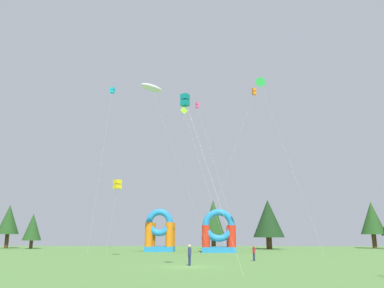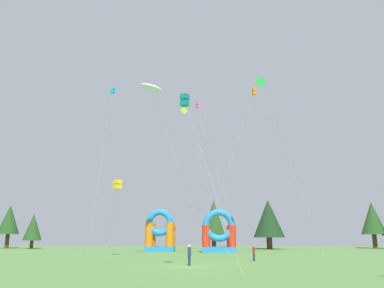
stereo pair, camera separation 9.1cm
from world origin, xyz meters
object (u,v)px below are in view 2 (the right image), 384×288
at_px(kite_cyan_box, 112,91).
at_px(kite_white_parafoil, 152,88).
at_px(inflatable_yellow_castle, 160,235).
at_px(kite_yellow_box, 117,184).
at_px(kite_green_delta, 260,83).
at_px(kite_lime_diamond, 184,113).
at_px(kite_pink_box, 198,106).
at_px(inflatable_blue_arch, 219,236).
at_px(kite_orange_box, 254,92).
at_px(person_far_side, 254,252).
at_px(person_midfield, 189,253).
at_px(kite_teal_box, 185,101).

distance_m(kite_cyan_box, kite_white_parafoil, 18.80).
relative_size(kite_white_parafoil, inflatable_yellow_castle, 3.33).
height_order(kite_yellow_box, kite_green_delta, kite_green_delta).
relative_size(kite_yellow_box, kite_lime_diamond, 0.47).
xyz_separation_m(kite_pink_box, inflatable_yellow_castle, (-6.21, -6.21, -24.37)).
height_order(inflatable_blue_arch, inflatable_yellow_castle, inflatable_yellow_castle).
bearing_deg(kite_cyan_box, kite_white_parafoil, -59.18).
bearing_deg(kite_orange_box, kite_green_delta, -93.71).
height_order(kite_yellow_box, inflatable_blue_arch, kite_yellow_box).
bearing_deg(inflatable_blue_arch, kite_lime_diamond, -118.52).
height_order(kite_pink_box, inflatable_blue_arch, kite_pink_box).
bearing_deg(person_far_side, kite_green_delta, 122.05).
xyz_separation_m(kite_yellow_box, person_midfield, (9.81, -12.75, -7.96)).
distance_m(kite_white_parafoil, person_far_side, 25.30).
bearing_deg(kite_yellow_box, kite_white_parafoil, 0.15).
xyz_separation_m(kite_yellow_box, kite_green_delta, (18.67, -1.03, 13.19)).
bearing_deg(kite_yellow_box, inflatable_blue_arch, 45.60).
xyz_separation_m(kite_green_delta, kite_pink_box, (-8.63, 23.53, 4.81)).
height_order(kite_yellow_box, kite_white_parafoil, kite_white_parafoil).
bearing_deg(kite_orange_box, kite_teal_box, -107.89).
bearing_deg(person_midfield, kite_white_parafoil, 162.88).
bearing_deg(person_far_side, kite_cyan_box, -169.43).
bearing_deg(person_far_side, kite_pink_box, 158.22).
height_order(kite_cyan_box, inflatable_yellow_castle, kite_cyan_box).
height_order(kite_lime_diamond, inflatable_yellow_castle, kite_lime_diamond).
distance_m(person_midfield, inflatable_blue_arch, 26.73).
height_order(kite_pink_box, person_midfield, kite_pink_box).
bearing_deg(kite_white_parafoil, kite_cyan_box, 120.82).
relative_size(kite_orange_box, inflatable_yellow_castle, 3.82).
bearing_deg(person_far_side, kite_yellow_box, -144.59).
bearing_deg(kite_green_delta, person_far_side, -113.35).
relative_size(kite_lime_diamond, kite_orange_box, 0.79).
distance_m(kite_orange_box, inflatable_yellow_castle, 28.12).
height_order(kite_white_parafoil, kite_lime_diamond, kite_white_parafoil).
height_order(kite_pink_box, kite_lime_diamond, kite_pink_box).
bearing_deg(kite_lime_diamond, inflatable_blue_arch, 61.48).
bearing_deg(kite_pink_box, inflatable_blue_arch, -69.02).
height_order(kite_cyan_box, person_midfield, kite_cyan_box).
xyz_separation_m(kite_orange_box, person_midfield, (-9.65, -23.88, -24.39)).
relative_size(kite_cyan_box, person_midfield, 15.15).
height_order(kite_teal_box, kite_white_parafoil, kite_white_parafoil).
bearing_deg(inflatable_blue_arch, person_midfield, -97.76).
height_order(kite_white_parafoil, inflatable_yellow_castle, kite_white_parafoil).
distance_m(kite_cyan_box, kite_pink_box, 16.68).
distance_m(person_far_side, inflatable_blue_arch, 20.02).
bearing_deg(inflatable_yellow_castle, kite_teal_box, -80.67).
xyz_separation_m(kite_white_parafoil, kite_green_delta, (14.53, -1.05, 0.07)).
bearing_deg(kite_teal_box, kite_cyan_box, 113.02).
bearing_deg(kite_cyan_box, kite_pink_box, 25.00).
xyz_separation_m(kite_pink_box, kite_orange_box, (9.42, -11.37, -1.57)).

